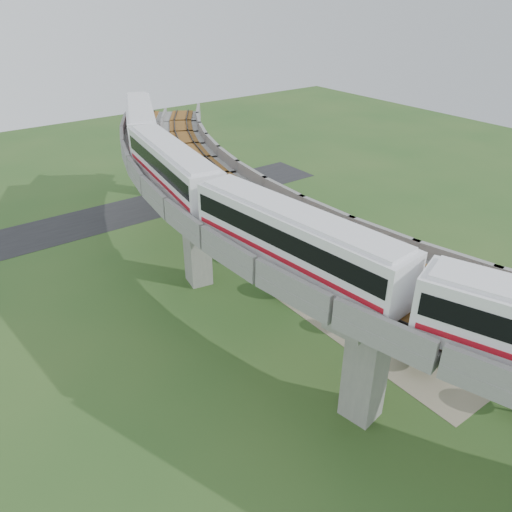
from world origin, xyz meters
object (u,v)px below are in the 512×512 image
object	(u,v)px
car_white	(439,321)
car_red	(395,268)
car_dark	(335,242)
metro_train	(255,193)

from	to	relation	value
car_white	car_red	size ratio (longest dim) A/B	0.94
car_white	car_red	bearing A→B (deg)	52.12
car_red	car_dark	size ratio (longest dim) A/B	1.16
car_red	car_dark	distance (m)	7.88
car_white	car_dark	bearing A→B (deg)	66.56
car_white	car_red	distance (m)	8.77
metro_train	car_red	distance (m)	20.31
metro_train	car_dark	distance (m)	21.27
car_red	car_dark	xyz separation A→B (m)	(-0.53, 7.86, -0.16)
metro_train	car_red	xyz separation A→B (m)	(16.67, -0.54, -11.59)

